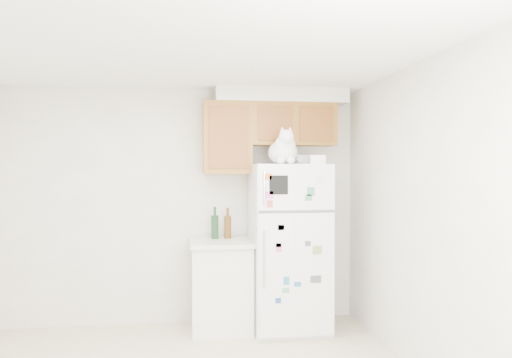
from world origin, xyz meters
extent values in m
cube|color=white|center=(0.00, 2.00, 1.25)|extent=(3.80, 0.04, 2.50)
cube|color=white|center=(0.00, -2.00, 1.25)|extent=(3.80, 0.04, 2.50)
cube|color=white|center=(1.90, 0.00, 1.25)|extent=(0.04, 4.00, 2.50)
cube|color=white|center=(0.00, 0.00, 2.50)|extent=(3.80, 4.00, 0.04)
cube|color=#996721|center=(1.20, 1.82, 2.12)|extent=(0.90, 0.33, 0.45)
cube|color=#996721|center=(0.50, 1.82, 1.98)|extent=(0.50, 0.33, 0.75)
cube|color=silver|center=(1.07, 1.83, 2.42)|extent=(1.40, 0.37, 0.15)
cube|color=white|center=(1.12, 1.62, 0.85)|extent=(0.76, 0.72, 1.70)
cube|color=white|center=(1.12, 1.25, 1.48)|extent=(0.74, 0.03, 0.44)
cube|color=white|center=(1.12, 1.25, 0.64)|extent=(0.74, 0.03, 1.19)
cube|color=#59595B|center=(1.12, 1.25, 1.25)|extent=(0.74, 0.03, 0.02)
cylinder|color=silver|center=(0.80, 1.22, 1.47)|extent=(0.02, 0.02, 0.32)
cylinder|color=silver|center=(0.80, 1.22, 0.80)|extent=(0.02, 0.02, 0.55)
cube|color=black|center=(0.94, 1.23, 1.50)|extent=(0.18, 0.00, 0.18)
cube|color=white|center=(0.96, 1.23, 1.05)|extent=(0.22, 0.00, 0.28)
cube|color=#D254B5|center=(0.84, 1.23, 1.41)|extent=(0.09, 0.00, 0.07)
cube|color=#46474B|center=(1.30, 1.23, 0.59)|extent=(0.11, 0.00, 0.07)
cube|color=#255F94|center=(1.12, 1.23, 0.55)|extent=(0.07, 0.00, 0.05)
cube|color=silver|center=(1.34, 1.23, 1.55)|extent=(0.08, 0.00, 0.05)
cube|color=#CE5440|center=(0.85, 1.23, 1.32)|extent=(0.05, 0.00, 0.07)
cube|color=olive|center=(1.31, 1.23, 0.87)|extent=(0.09, 0.00, 0.08)
cube|color=navy|center=(0.93, 1.23, 0.40)|extent=(0.05, 0.00, 0.05)
cube|color=#3F8A59|center=(1.22, 1.23, 1.38)|extent=(0.07, 0.00, 0.06)
cube|color=#3C8566|center=(1.25, 1.23, 1.44)|extent=(0.07, 0.00, 0.08)
cube|color=#459871|center=(1.01, 1.23, 0.49)|extent=(0.07, 0.00, 0.05)
cube|color=#9AAEDB|center=(0.96, 1.23, 1.10)|extent=(0.06, 0.00, 0.05)
cube|color=#CC517C|center=(0.94, 1.23, 0.91)|extent=(0.05, 0.00, 0.08)
cube|color=#4B4D51|center=(1.22, 1.23, 0.94)|extent=(0.06, 0.00, 0.05)
cube|color=teal|center=(1.01, 1.23, 0.59)|extent=(0.06, 0.00, 0.08)
cube|color=orange|center=(0.83, 1.23, 1.58)|extent=(0.07, 0.00, 0.06)
cube|color=white|center=(0.43, 1.68, 0.44)|extent=(0.60, 0.60, 0.88)
cube|color=silver|center=(0.43, 1.66, 0.90)|extent=(0.64, 0.64, 0.04)
ellipsoid|color=white|center=(1.03, 1.52, 1.82)|extent=(0.29, 0.39, 0.25)
ellipsoid|color=white|center=(1.03, 1.41, 1.87)|extent=(0.21, 0.17, 0.23)
sphere|color=white|center=(1.03, 1.34, 1.96)|extent=(0.14, 0.14, 0.14)
cone|color=white|center=(0.99, 1.34, 2.03)|extent=(0.05, 0.05, 0.06)
cone|color=white|center=(1.07, 1.34, 2.03)|extent=(0.05, 0.05, 0.06)
cone|color=#D88C8C|center=(0.99, 1.34, 2.03)|extent=(0.03, 0.03, 0.03)
cone|color=#D88C8C|center=(1.07, 1.34, 2.03)|extent=(0.03, 0.03, 0.03)
sphere|color=white|center=(1.03, 1.28, 1.94)|extent=(0.06, 0.06, 0.06)
sphere|color=white|center=(0.98, 1.36, 1.74)|extent=(0.08, 0.08, 0.08)
sphere|color=white|center=(1.08, 1.36, 1.74)|extent=(0.08, 0.08, 0.08)
cylinder|color=white|center=(1.15, 1.65, 1.74)|extent=(0.18, 0.25, 0.08)
cube|color=white|center=(1.27, 1.77, 1.75)|extent=(0.21, 0.17, 0.10)
cube|color=white|center=(1.38, 1.46, 1.74)|extent=(0.17, 0.13, 0.09)
camera|label=1|loc=(0.05, -3.40, 1.65)|focal=35.00mm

